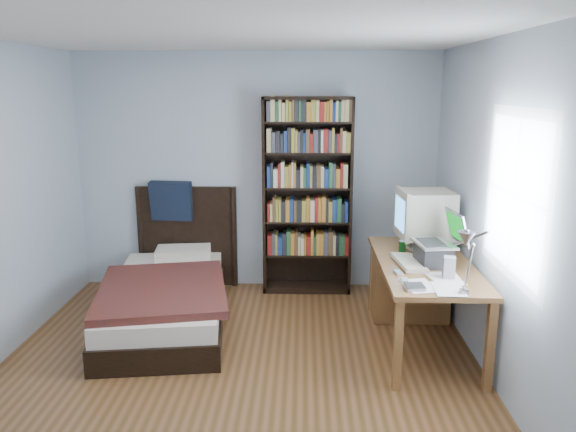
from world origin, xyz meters
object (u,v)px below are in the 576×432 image
Objects in this scene: speaker at (449,268)px; soda_can at (402,247)px; crt_monitor at (424,215)px; laptop at (436,250)px; keyboard at (409,262)px; bookshelf at (307,196)px; bed at (169,293)px; desk_lamp at (466,245)px; desk at (413,280)px.

soda_can is (-0.24, 0.65, -0.03)m from speaker.
crt_monitor is 0.53m from laptop.
crt_monitor is 1.12× the size of keyboard.
crt_monitor is 0.26× the size of bookshelf.
crt_monitor reaches higher than soda_can.
bed is (-2.12, 0.54, -0.49)m from keyboard.
crt_monitor is at bearing 87.75° from desk_lamp.
bed reaches higher than desk.
keyboard reaches higher than desk.
desk_lamp is (0.01, -1.50, 0.77)m from desk.
desk_lamp is at bearing -67.34° from bookshelf.
speaker is 0.69m from soda_can.
desk is 3.39× the size of keyboard.
laptop is 0.24m from keyboard.
keyboard is 0.31m from soda_can.
desk_lamp is 0.76m from speaker.
crt_monitor is 1.17× the size of laptop.
desk_lamp reaches higher than keyboard.
desk is 3.55× the size of laptop.
bookshelf reaches higher than laptop.
laptop is 0.38m from soda_can.
laptop is 0.21× the size of bed.
soda_can is 0.05× the size of bed.
bookshelf reaches higher than desk.
speaker is (0.10, -0.83, 0.40)m from desk.
soda_can is (-0.22, 0.31, -0.07)m from laptop.
desk is at bearing 108.77° from speaker.
laptop is at bearing 86.66° from desk_lamp.
speaker is (0.02, -0.84, -0.21)m from crt_monitor.
desk is at bearing 52.47° from soda_can.
soda_can is (-0.00, 0.31, 0.04)m from keyboard.
bookshelf reaches higher than soda_can.
desk_lamp reaches higher than laptop.
bed is at bearing 171.86° from speaker.
crt_monitor is at bearing -0.85° from bed.
keyboard is at bearing -58.59° from bookshelf.
desk_lamp is (-0.06, -1.50, 0.16)m from crt_monitor.
desk_lamp reaches higher than crt_monitor.
laptop is 4.13× the size of soda_can.
desk_lamp reaches higher than speaker.
laptop reaches higher than keyboard.
bed is (-2.26, 0.04, -0.16)m from desk.
laptop is at bearing -90.10° from crt_monitor.
crt_monitor is (0.07, 0.01, 0.61)m from desk.
bookshelf is at bearing 141.00° from crt_monitor.
speaker is 0.08× the size of bookshelf.
crt_monitor reaches higher than desk.
desk is at bearing 67.00° from keyboard.
desk is 0.62m from keyboard.
keyboard is (-0.14, -0.50, 0.33)m from desk.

